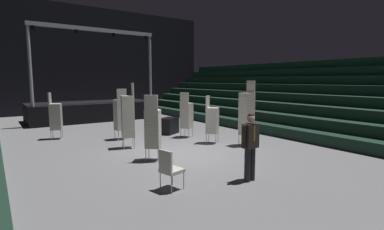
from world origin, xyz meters
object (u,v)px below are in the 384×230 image
(chair_stack_rear_left, at_px, (56,116))
(equipment_road_case, at_px, (169,126))
(man_with_tie, at_px, (250,143))
(chair_stack_mid_centre, at_px, (247,113))
(chair_stack_mid_right, at_px, (212,120))
(chair_stack_mid_left, at_px, (153,128))
(chair_stack_rear_right, at_px, (128,116))
(chair_stack_front_left, at_px, (120,114))
(stage_riser, at_px, (92,110))
(loose_chair_near_man, at_px, (170,167))
(chair_stack_front_right, at_px, (187,115))

(chair_stack_rear_left, bearing_deg, equipment_road_case, 89.65)
(man_with_tie, distance_m, chair_stack_mid_centre, 3.96)
(chair_stack_mid_right, xyz_separation_m, chair_stack_mid_centre, (0.81, -1.07, 0.29))
(chair_stack_mid_left, distance_m, chair_stack_rear_right, 1.99)
(chair_stack_front_left, distance_m, chair_stack_mid_centre, 5.19)
(chair_stack_mid_centre, relative_size, chair_stack_rear_right, 1.04)
(chair_stack_mid_centre, bearing_deg, chair_stack_mid_left, 87.36)
(chair_stack_front_left, bearing_deg, chair_stack_rear_right, -103.95)
(stage_riser, height_order, chair_stack_front_left, stage_riser)
(chair_stack_mid_right, bearing_deg, equipment_road_case, -119.01)
(chair_stack_front_left, xyz_separation_m, chair_stack_mid_centre, (3.52, -3.82, 0.17))
(man_with_tie, relative_size, chair_stack_rear_left, 0.87)
(chair_stack_rear_left, bearing_deg, chair_stack_mid_right, 68.14)
(stage_riser, distance_m, loose_chair_near_man, 13.05)
(chair_stack_mid_centre, xyz_separation_m, loose_chair_near_man, (-4.68, -2.22, -0.70))
(chair_stack_rear_right, xyz_separation_m, loose_chair_near_man, (-0.83, -4.39, -0.66))
(chair_stack_front_right, xyz_separation_m, equipment_road_case, (-0.22, 1.14, -0.61))
(chair_stack_front_right, xyz_separation_m, chair_stack_rear_right, (-2.88, -0.47, 0.21))
(stage_riser, bearing_deg, chair_stack_rear_left, -119.68)
(stage_riser, distance_m, chair_stack_front_left, 6.93)
(chair_stack_mid_left, distance_m, equipment_road_case, 4.52)
(man_with_tie, xyz_separation_m, chair_stack_front_left, (-0.77, 6.65, 0.10))
(stage_riser, relative_size, man_with_tie, 4.29)
(chair_stack_front_left, bearing_deg, loose_chair_near_man, -103.26)
(man_with_tie, distance_m, loose_chair_near_man, 2.08)
(chair_stack_mid_centre, bearing_deg, chair_stack_front_left, 42.87)
(stage_riser, xyz_separation_m, loose_chair_near_man, (-1.93, -12.91, -0.09))
(chair_stack_front_left, xyz_separation_m, chair_stack_mid_right, (2.70, -2.75, -0.13))
(chair_stack_mid_left, height_order, chair_stack_mid_centre, chair_stack_mid_centre)
(chair_stack_rear_left, bearing_deg, chair_stack_rear_right, 49.60)
(stage_riser, xyz_separation_m, chair_stack_mid_right, (1.94, -9.62, 0.32))
(man_with_tie, bearing_deg, chair_stack_rear_right, -81.34)
(equipment_road_case, bearing_deg, chair_stack_rear_right, -148.71)
(chair_stack_front_left, relative_size, equipment_road_case, 2.37)
(chair_stack_mid_centre, bearing_deg, man_with_tie, 136.12)
(stage_riser, distance_m, chair_stack_mid_left, 10.56)
(chair_stack_front_left, height_order, chair_stack_mid_right, chair_stack_front_left)
(chair_stack_mid_right, xyz_separation_m, loose_chair_near_man, (-3.87, -3.29, -0.41))
(man_with_tie, bearing_deg, loose_chair_near_man, -21.43)
(chair_stack_rear_left, xyz_separation_m, loose_chair_near_man, (1.05, -7.69, -0.45))
(chair_stack_rear_right, bearing_deg, chair_stack_rear_left, 45.02)
(chair_stack_mid_right, height_order, chair_stack_mid_centre, chair_stack_mid_centre)
(man_with_tie, distance_m, chair_stack_front_left, 6.70)
(chair_stack_front_left, xyz_separation_m, equipment_road_case, (2.32, -0.03, -0.70))
(chair_stack_front_right, distance_m, chair_stack_mid_centre, 2.83)
(chair_stack_front_right, bearing_deg, chair_stack_rear_right, -107.88)
(chair_stack_mid_left, xyz_separation_m, chair_stack_mid_right, (3.05, 0.88, -0.08))
(stage_riser, height_order, chair_stack_mid_right, stage_riser)
(stage_riser, relative_size, chair_stack_mid_left, 3.57)
(stage_riser, distance_m, equipment_road_case, 7.08)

